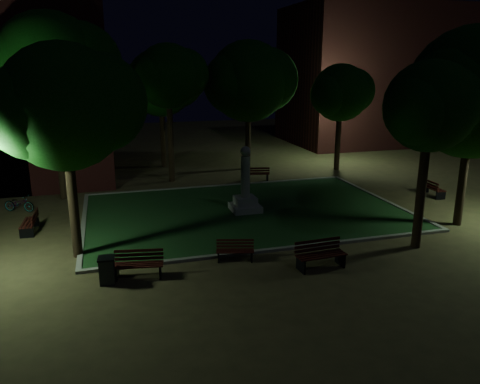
{
  "coord_description": "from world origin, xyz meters",
  "views": [
    {
      "loc": [
        -6.33,
        -19.03,
        7.05
      ],
      "look_at": [
        -0.56,
        1.0,
        1.33
      ],
      "focal_mm": 35.0,
      "sensor_mm": 36.0,
      "label": 1
    }
  ],
  "objects_px": {
    "bench_left_side": "(31,223)",
    "bench_right_side": "(432,189)",
    "bench_near_left": "(235,251)",
    "trash_bin": "(107,270)",
    "bench_far_side": "(256,175)",
    "bench_near_right": "(320,255)",
    "bicycle": "(19,203)",
    "bench_west_near": "(139,265)",
    "monument": "(245,193)"
  },
  "relations": [
    {
      "from": "trash_bin",
      "to": "bicycle",
      "type": "xyz_separation_m",
      "value": [
        -4.08,
        9.34,
        -0.06
      ]
    },
    {
      "from": "bench_near_left",
      "to": "bench_left_side",
      "type": "height_order",
      "value": "bench_left_side"
    },
    {
      "from": "bench_near_left",
      "to": "bench_left_side",
      "type": "xyz_separation_m",
      "value": [
        -7.7,
        5.33,
        0.06
      ]
    },
    {
      "from": "bench_west_near",
      "to": "bench_near_left",
      "type": "bearing_deg",
      "value": 16.82
    },
    {
      "from": "bench_near_right",
      "to": "trash_bin",
      "type": "xyz_separation_m",
      "value": [
        -7.32,
        0.81,
        0.0
      ]
    },
    {
      "from": "bench_near_left",
      "to": "bench_far_side",
      "type": "height_order",
      "value": "bench_far_side"
    },
    {
      "from": "bench_west_near",
      "to": "bench_right_side",
      "type": "distance_m",
      "value": 17.28
    },
    {
      "from": "monument",
      "to": "bench_near_right",
      "type": "relative_size",
      "value": 1.74
    },
    {
      "from": "bench_left_side",
      "to": "bench_west_near",
      "type": "bearing_deg",
      "value": 38.23
    },
    {
      "from": "trash_bin",
      "to": "bench_near_left",
      "type": "bearing_deg",
      "value": 8.16
    },
    {
      "from": "bench_far_side",
      "to": "bench_right_side",
      "type": "bearing_deg",
      "value": 156.63
    },
    {
      "from": "bench_left_side",
      "to": "trash_bin",
      "type": "height_order",
      "value": "trash_bin"
    },
    {
      "from": "bench_right_side",
      "to": "bench_left_side",
      "type": "bearing_deg",
      "value": 92.92
    },
    {
      "from": "monument",
      "to": "bicycle",
      "type": "bearing_deg",
      "value": 163.4
    },
    {
      "from": "bench_near_left",
      "to": "trash_bin",
      "type": "relative_size",
      "value": 1.59
    },
    {
      "from": "bench_far_side",
      "to": "trash_bin",
      "type": "height_order",
      "value": "bench_far_side"
    },
    {
      "from": "bench_near_right",
      "to": "bench_far_side",
      "type": "bearing_deg",
      "value": 78.88
    },
    {
      "from": "bench_left_side",
      "to": "trash_bin",
      "type": "bearing_deg",
      "value": 29.89
    },
    {
      "from": "monument",
      "to": "bench_far_side",
      "type": "relative_size",
      "value": 1.81
    },
    {
      "from": "trash_bin",
      "to": "bicycle",
      "type": "height_order",
      "value": "trash_bin"
    },
    {
      "from": "monument",
      "to": "trash_bin",
      "type": "bearing_deg",
      "value": -137.11
    },
    {
      "from": "bench_right_side",
      "to": "bench_far_side",
      "type": "relative_size",
      "value": 0.96
    },
    {
      "from": "bench_left_side",
      "to": "trash_bin",
      "type": "distance_m",
      "value": 6.75
    },
    {
      "from": "bench_left_side",
      "to": "bicycle",
      "type": "relative_size",
      "value": 1.04
    },
    {
      "from": "bench_right_side",
      "to": "trash_bin",
      "type": "xyz_separation_m",
      "value": [
        -17.31,
        -6.07,
        0.04
      ]
    },
    {
      "from": "monument",
      "to": "bench_near_left",
      "type": "height_order",
      "value": "monument"
    },
    {
      "from": "bench_left_side",
      "to": "bicycle",
      "type": "height_order",
      "value": "bench_left_side"
    },
    {
      "from": "bench_far_side",
      "to": "bicycle",
      "type": "distance_m",
      "value": 13.36
    },
    {
      "from": "monument",
      "to": "bench_west_near",
      "type": "relative_size",
      "value": 1.84
    },
    {
      "from": "monument",
      "to": "bench_left_side",
      "type": "height_order",
      "value": "monument"
    },
    {
      "from": "bench_far_side",
      "to": "bench_left_side",
      "type": "bearing_deg",
      "value": 38.23
    },
    {
      "from": "bench_near_left",
      "to": "bicycle",
      "type": "bearing_deg",
      "value": 150.11
    },
    {
      "from": "bench_near_right",
      "to": "bench_far_side",
      "type": "xyz_separation_m",
      "value": [
        1.7,
        12.77,
        -0.03
      ]
    },
    {
      "from": "monument",
      "to": "bench_far_side",
      "type": "xyz_separation_m",
      "value": [
        2.4,
        5.81,
        -0.52
      ]
    },
    {
      "from": "bench_west_near",
      "to": "bench_left_side",
      "type": "xyz_separation_m",
      "value": [
        -4.16,
        5.76,
        -0.01
      ]
    },
    {
      "from": "monument",
      "to": "bench_left_side",
      "type": "bearing_deg",
      "value": -179.0
    },
    {
      "from": "bench_near_left",
      "to": "bicycle",
      "type": "relative_size",
      "value": 0.94
    },
    {
      "from": "bench_near_right",
      "to": "bench_right_side",
      "type": "distance_m",
      "value": 12.13
    },
    {
      "from": "bench_left_side",
      "to": "bicycle",
      "type": "xyz_separation_m",
      "value": [
        -0.96,
        3.36,
        -0.01
      ]
    },
    {
      "from": "bench_right_side",
      "to": "trash_bin",
      "type": "distance_m",
      "value": 18.34
    },
    {
      "from": "bench_west_near",
      "to": "bench_far_side",
      "type": "bearing_deg",
      "value": 65.66
    },
    {
      "from": "monument",
      "to": "trash_bin",
      "type": "xyz_separation_m",
      "value": [
        -6.62,
        -6.15,
        -0.49
      ]
    },
    {
      "from": "bench_near_right",
      "to": "bicycle",
      "type": "distance_m",
      "value": 15.27
    },
    {
      "from": "bench_left_side",
      "to": "bench_right_side",
      "type": "height_order",
      "value": "bench_right_side"
    },
    {
      "from": "bench_near_right",
      "to": "bench_west_near",
      "type": "bearing_deg",
      "value": 167.1
    },
    {
      "from": "bench_near_left",
      "to": "bench_west_near",
      "type": "bearing_deg",
      "value": -157.87
    },
    {
      "from": "bench_near_left",
      "to": "bench_west_near",
      "type": "distance_m",
      "value": 3.56
    },
    {
      "from": "bench_left_side",
      "to": "bench_right_side",
      "type": "xyz_separation_m",
      "value": [
        20.43,
        0.09,
        0.01
      ]
    },
    {
      "from": "bench_near_left",
      "to": "bench_far_side",
      "type": "distance_m",
      "value": 12.15
    },
    {
      "from": "bench_near_right",
      "to": "bench_far_side",
      "type": "distance_m",
      "value": 12.88
    }
  ]
}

